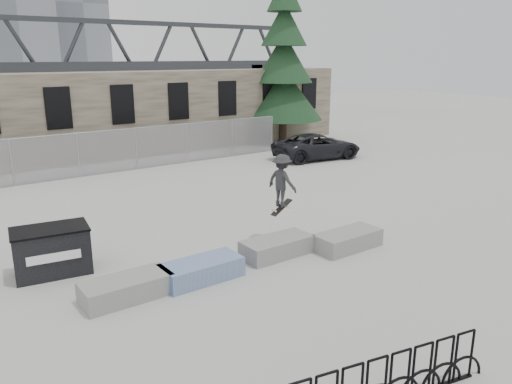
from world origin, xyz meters
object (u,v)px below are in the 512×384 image
at_px(planter_offset, 348,239).
at_px(planter_far_left, 126,288).
at_px(dumpster, 52,251).
at_px(bike_rack, 388,381).
at_px(planter_center_right, 277,246).
at_px(spruce_tree, 284,66).
at_px(suv, 317,146).
at_px(skateboarder, 282,181).
at_px(planter_center_left, 201,269).

bearing_deg(planter_offset, planter_far_left, 172.86).
relative_size(dumpster, bike_rack, 0.50).
xyz_separation_m(dumpster, bike_rack, (2.87, -8.23, -0.17)).
xyz_separation_m(planter_offset, bike_rack, (-4.37, -5.04, 0.17)).
distance_m(planter_center_right, planter_offset, 2.11).
distance_m(planter_far_left, planter_offset, 6.32).
height_order(planter_far_left, planter_offset, same).
relative_size(planter_center_right, spruce_tree, 0.17).
bearing_deg(suv, skateboarder, 141.56).
xyz_separation_m(planter_far_left, dumpster, (-0.96, 2.41, 0.34)).
height_order(planter_offset, dumpster, dumpster).
xyz_separation_m(planter_far_left, bike_rack, (1.91, -5.82, 0.17)).
bearing_deg(skateboarder, suv, -57.99).
relative_size(planter_center_right, planter_offset, 1.00).
height_order(bike_rack, skateboarder, skateboarder).
bearing_deg(planter_offset, spruce_tree, 56.62).
distance_m(planter_far_left, skateboarder, 5.44).
bearing_deg(spruce_tree, planter_far_left, -138.18).
distance_m(planter_center_right, spruce_tree, 19.72).
bearing_deg(suv, spruce_tree, -11.87).
height_order(planter_offset, spruce_tree, spruce_tree).
distance_m(planter_center_right, suv, 13.71).
height_order(planter_center_right, skateboarder, skateboarder).
distance_m(planter_center_right, skateboarder, 1.96).
distance_m(planter_far_left, planter_center_right, 4.31).
bearing_deg(skateboarder, planter_offset, -155.46).
xyz_separation_m(planter_far_left, planter_center_right, (4.31, -0.02, 0.00)).
xyz_separation_m(planter_offset, skateboarder, (-1.12, 1.61, 1.56)).
height_order(planter_center_left, bike_rack, bike_rack).
xyz_separation_m(planter_center_left, planter_offset, (4.41, -0.65, 0.00)).
xyz_separation_m(planter_center_right, bike_rack, (-2.41, -5.80, 0.17)).
bearing_deg(bike_rack, planter_far_left, 108.12).
bearing_deg(dumpster, planter_far_left, -59.55).
bearing_deg(suv, planter_center_right, 141.82).
height_order(planter_far_left, dumpster, dumpster).
bearing_deg(dumpster, bike_rack, -62.12).
bearing_deg(planter_offset, suv, 51.00).
xyz_separation_m(planter_center_left, planter_center_right, (2.45, 0.12, 0.00)).
bearing_deg(planter_center_right, skateboarder, 45.34).
xyz_separation_m(spruce_tree, skateboarder, (-11.40, -13.98, -2.85)).
xyz_separation_m(planter_center_right, skateboarder, (0.84, 0.85, 1.56)).
distance_m(planter_far_left, suv, 17.12).
distance_m(planter_far_left, spruce_tree, 22.64).
distance_m(dumpster, bike_rack, 8.72).
height_order(planter_far_left, spruce_tree, spruce_tree).
bearing_deg(bike_rack, spruce_tree, 54.63).
relative_size(planter_offset, bike_rack, 0.50).
bearing_deg(spruce_tree, dumpster, -144.70).
xyz_separation_m(planter_far_left, planter_center_left, (1.86, -0.13, 0.00)).
distance_m(bike_rack, spruce_tree, 25.65).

